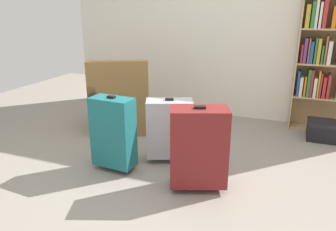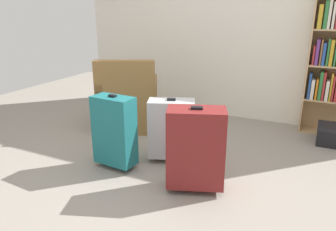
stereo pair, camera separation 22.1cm
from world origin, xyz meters
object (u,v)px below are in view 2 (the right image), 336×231
Objects in this scene: suitcase_dark_red at (196,148)px; armchair at (128,103)px; suitcase_silver at (171,129)px; storage_box at (335,135)px; mug at (165,127)px; suitcase_teal at (114,131)px.

armchair is at bearing 141.47° from suitcase_dark_red.
armchair reaches higher than suitcase_silver.
mug is at bearing -167.54° from storage_box.
suitcase_teal is at bearing -89.57° from mug.
storage_box is at bearing 37.42° from suitcase_silver.
armchair is 1.29× the size of suitcase_teal.
suitcase_teal reaches higher than mug.
suitcase_teal is at bearing -137.54° from suitcase_silver.
storage_box is 0.59× the size of suitcase_silver.
suitcase_silver reaches higher than mug.
armchair is 1.27× the size of suitcase_dark_red.
suitcase_silver is 0.60m from suitcase_dark_red.
mug is 0.19× the size of suitcase_silver.
suitcase_silver is at bearing 134.91° from suitcase_dark_red.
suitcase_dark_red is (0.84, -1.14, 0.33)m from mug.
armchair reaches higher than mug.
suitcase_dark_red is at bearing -124.50° from storage_box.
armchair is 2.46m from storage_box.
suitcase_silver reaches higher than storage_box.
armchair reaches higher than storage_box.
storage_box is at bearing 38.57° from suitcase_teal.
mug is 1.45m from suitcase_dark_red.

